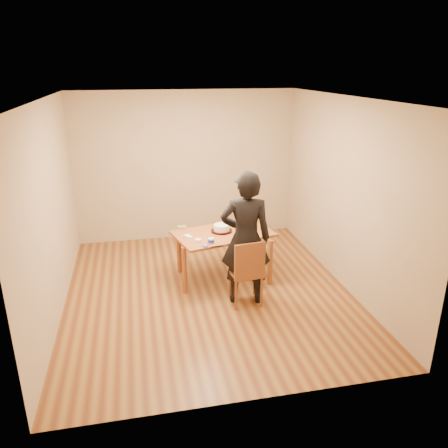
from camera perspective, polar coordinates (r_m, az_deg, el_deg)
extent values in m
cube|color=brown|center=(6.41, -2.05, -8.76)|extent=(4.00, 4.50, 0.00)
cube|color=silver|center=(5.64, -2.40, 16.09)|extent=(4.00, 4.50, 0.00)
cube|color=tan|center=(8.04, -4.95, 7.47)|extent=(4.00, 0.00, 2.70)
cube|color=tan|center=(5.91, -21.71, 1.48)|extent=(0.00, 4.50, 2.70)
cube|color=tan|center=(6.51, 15.46, 3.81)|extent=(0.00, 4.50, 2.70)
cube|color=brown|center=(6.49, -0.09, -1.26)|extent=(1.57, 1.16, 0.04)
cube|color=brown|center=(5.94, 2.87, -6.33)|extent=(0.46, 0.46, 0.04)
cylinder|color=red|center=(6.52, -0.31, -0.89)|extent=(0.32, 0.32, 0.02)
cylinder|color=white|center=(6.50, -0.31, -0.48)|extent=(0.24, 0.24, 0.08)
ellipsoid|color=white|center=(6.48, -0.31, -0.05)|extent=(0.23, 0.23, 0.03)
cylinder|color=white|center=(6.09, -1.70, -2.19)|extent=(0.08, 0.08, 0.07)
cylinder|color=#1B23B5|center=(6.00, -2.45, -2.90)|extent=(0.09, 0.09, 0.01)
ellipsoid|color=white|center=(5.99, -2.45, -2.78)|extent=(0.04, 0.04, 0.02)
cylinder|color=white|center=(6.14, -3.40, -2.17)|extent=(0.09, 0.09, 0.04)
cylinder|color=white|center=(6.29, -4.84, -1.64)|extent=(0.09, 0.09, 0.04)
cylinder|color=white|center=(6.27, -4.53, -1.76)|extent=(0.08, 0.08, 0.04)
cube|color=#F0388F|center=(6.66, -5.47, -0.52)|extent=(0.15, 0.08, 0.02)
cube|color=green|center=(6.66, -5.52, -0.35)|extent=(0.13, 0.07, 0.02)
cube|color=black|center=(5.99, -0.93, -2.92)|extent=(0.18, 0.05, 0.01)
imported|color=black|center=(5.79, 2.83, -1.93)|extent=(0.74, 0.56, 1.85)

